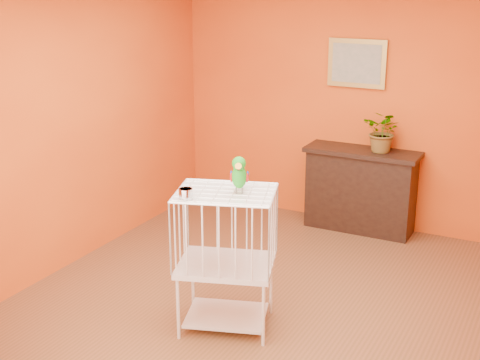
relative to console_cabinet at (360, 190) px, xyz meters
The scene contains 8 objects.
ground 2.09m from the console_cabinet, 94.64° to the right, with size 4.50×4.50×0.00m, color brown.
room_shell 2.34m from the console_cabinet, 94.64° to the right, with size 4.50×4.50×4.50m.
console_cabinet is the anchor object (origin of this frame).
potted_plant 0.65m from the console_cabinet, 11.43° to the right, with size 0.39×0.43×0.34m, color #26722D.
framed_picture 1.33m from the console_cabinet, 132.98° to the left, with size 0.62×0.04×0.50m.
birdcage 2.48m from the console_cabinet, 96.77° to the right, with size 0.85×0.75×1.11m.
feed_cup 2.85m from the console_cabinet, 99.85° to the right, with size 0.10×0.10×0.07m, color silver.
parrot 2.57m from the console_cabinet, 94.53° to the right, with size 0.17×0.26×0.29m.
Camera 1 is at (2.11, -4.52, 2.68)m, focal length 50.00 mm.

